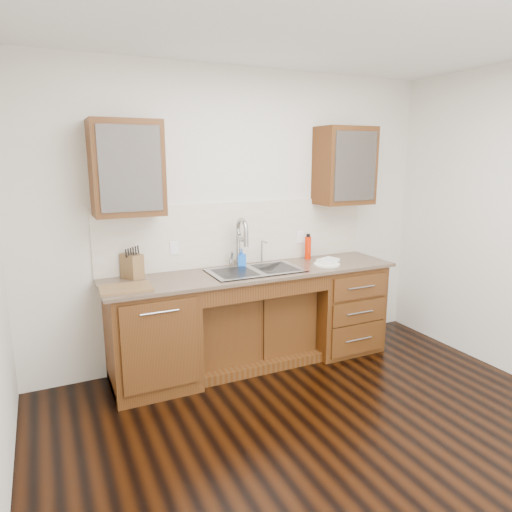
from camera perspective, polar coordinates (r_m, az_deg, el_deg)
name	(u,v)px	position (r m, az deg, el deg)	size (l,w,h in m)	color
ground	(345,457)	(3.39, 11.07, -23.38)	(4.00, 3.50, 0.10)	black
wall_back	(238,217)	(4.36, -2.25, 4.87)	(4.00, 0.10, 2.70)	silver
base_cabinet_left	(152,336)	(3.98, -12.90, -9.76)	(0.70, 0.62, 0.88)	#593014
base_cabinet_center	(250,325)	(4.37, -0.74, -8.66)	(1.20, 0.44, 0.70)	#593014
base_cabinet_right	(339,305)	(4.72, 10.33, -6.09)	(0.70, 0.62, 0.88)	#593014
countertop	(255,272)	(4.11, -0.15, -2.04)	(2.70, 0.65, 0.03)	#84705B
backsplash	(241,233)	(4.33, -1.92, 2.87)	(2.70, 0.02, 0.59)	beige
sink	(256,280)	(4.12, -0.06, -3.03)	(0.84, 0.46, 0.19)	#9E9EA5
faucet	(238,245)	(4.23, -2.25, 1.34)	(0.04, 0.04, 0.40)	#999993
filter_tap	(262,251)	(4.36, 0.74, 0.60)	(0.02, 0.02, 0.24)	#999993
upper_cabinet_left	(127,168)	(3.82, -15.87, 10.50)	(0.55, 0.34, 0.75)	#593014
upper_cabinet_right	(345,166)	(4.66, 11.01, 11.00)	(0.55, 0.34, 0.75)	#593014
outlet_left	(174,248)	(4.12, -10.16, 1.00)	(0.08, 0.01, 0.12)	white
outlet_right	(300,237)	(4.63, 5.57, 2.37)	(0.08, 0.01, 0.12)	white
soap_bottle	(242,258)	(4.25, -1.80, -0.22)	(0.08, 0.08, 0.17)	blue
water_bottle	(308,248)	(4.58, 6.51, 1.01)	(0.06, 0.06, 0.23)	red
plate	(327,264)	(4.37, 8.83, -1.03)	(0.25, 0.25, 0.01)	white
dish_towel	(328,260)	(4.44, 9.01, -0.53)	(0.19, 0.14, 0.03)	silver
knife_block	(132,266)	(3.98, -15.23, -1.22)	(0.11, 0.19, 0.21)	#9F7F3E
cutting_board	(126,288)	(3.69, -15.95, -3.87)	(0.39, 0.27, 0.02)	olive
cup_left_a	(107,176)	(3.80, -18.18, 9.54)	(0.12, 0.12, 0.09)	white
cup_left_b	(144,174)	(3.84, -13.87, 9.89)	(0.11, 0.11, 0.10)	white
cup_right_a	(331,171)	(4.57, 9.41, 10.45)	(0.14, 0.14, 0.11)	white
cup_right_b	(356,171)	(4.74, 12.42, 10.36)	(0.11, 0.11, 0.10)	white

